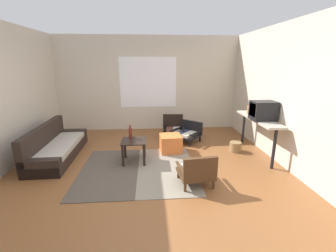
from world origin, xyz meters
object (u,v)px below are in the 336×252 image
Objects in this scene: glass_bottle at (130,133)px; couch at (56,147)px; armchair_corner at (188,132)px; ottoman_orange at (171,143)px; coffee_table at (134,146)px; wicker_basket at (235,147)px; armchair_by_window at (173,128)px; console_shelf at (258,122)px; armchair_striped_foreground at (197,171)px; crt_television at (263,111)px; clay_vase at (253,110)px.

couch is at bearing 171.26° from glass_bottle.
couch is 3.07m from armchair_corner.
couch is 4.37× the size of ottoman_orange.
wicker_basket is (2.26, 0.39, -0.24)m from coffee_table.
console_shelf is at bearing -38.91° from armchair_by_window.
armchair_striped_foreground is (0.13, -2.59, 0.02)m from armchair_by_window.
crt_television is (1.56, 1.07, 0.75)m from armchair_striped_foreground.
couch is at bearing 167.13° from coffee_table.
coffee_table is at bearing -169.25° from clay_vase.
clay_vase is (0.00, 0.30, 0.22)m from console_shelf.
crt_television is (2.63, 0.04, 0.67)m from coffee_table.
wicker_basket is (-0.38, -0.11, -0.83)m from clay_vase.
armchair_corner is 3.04× the size of glass_bottle.
coffee_table reaches higher than ottoman_orange.
armchair_striped_foreground is 2.18× the size of glass_bottle.
clay_vase is at bearing 0.23° from ottoman_orange.
armchair_by_window is 2.40× the size of glass_bottle.
glass_bottle is at bearing 117.65° from coffee_table.
crt_television is at bearing -42.73° from wicker_basket.
console_shelf is 0.37m from clay_vase.
armchair_striped_foreground is at bearing -27.10° from couch.
console_shelf is (1.69, -1.36, 0.48)m from armchair_by_window.
crt_television reaches higher than wicker_basket.
armchair_corner reaches higher than coffee_table.
glass_bottle is (-2.70, 0.09, -0.44)m from crt_television.
glass_bottle reaches higher than armchair_striped_foreground.
coffee_table is 2.72m from crt_television.
armchair_corner is 0.85m from ottoman_orange.
console_shelf is at bearing 1.37° from glass_bottle.
ottoman_orange is at bearing 100.71° from armchair_striped_foreground.
ottoman_orange is at bearing 171.04° from console_shelf.
armchair_corner is at bearing -48.69° from armchair_by_window.
armchair_corner is at bearing 139.79° from crt_television.
coffee_table is 1.09× the size of ottoman_orange.
console_shelf is 5.90× the size of wicker_basket.
coffee_table is 0.27m from glass_bottle.
couch is at bearing -178.47° from clay_vase.
clay_vase is at bearing 10.75° from coffee_table.
ottoman_orange is (0.79, 0.49, -0.16)m from coffee_table.
armchair_striped_foreground reaches higher than armchair_corner.
wicker_basket is at bearing -4.00° from ottoman_orange.
clay_vase is (1.35, -0.68, 0.71)m from armchair_corner.
armchair_corner is 1.81× the size of crt_television.
coffee_table is at bearing -62.35° from glass_bottle.
coffee_table is at bearing -170.18° from wicker_basket.
armchair_striped_foreground is at bearing -43.71° from coffee_table.
ottoman_orange is (-0.50, -0.69, -0.04)m from armchair_corner.
armchair_by_window is 1.43× the size of crt_television.
armchair_corner is 1.74m from glass_bottle.
glass_bottle is (-0.86, -0.36, 0.38)m from ottoman_orange.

